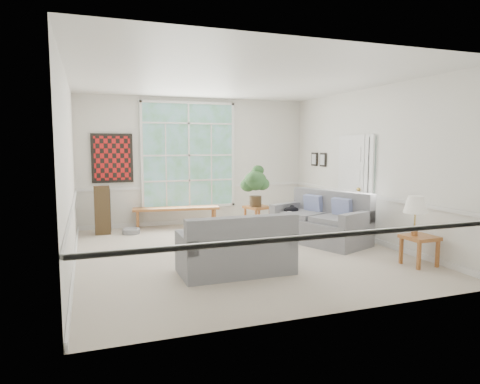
{
  "coord_description": "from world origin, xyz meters",
  "views": [
    {
      "loc": [
        -2.49,
        -7.02,
        1.9
      ],
      "look_at": [
        0.1,
        0.2,
        1.05
      ],
      "focal_mm": 32.0,
      "sensor_mm": 36.0,
      "label": 1
    }
  ],
  "objects_px": {
    "loveseat_front": "(235,243)",
    "side_table": "(419,251)",
    "loveseat_right": "(320,217)",
    "end_table": "(258,217)",
    "coffee_table": "(228,238)"
  },
  "relations": [
    {
      "from": "loveseat_front",
      "to": "side_table",
      "type": "relative_size",
      "value": 3.46
    },
    {
      "from": "loveseat_right",
      "to": "end_table",
      "type": "xyz_separation_m",
      "value": [
        -0.6,
        1.76,
        -0.24
      ]
    },
    {
      "from": "loveseat_front",
      "to": "end_table",
      "type": "xyz_separation_m",
      "value": [
        1.6,
        3.07,
        -0.19
      ]
    },
    {
      "from": "loveseat_front",
      "to": "coffee_table",
      "type": "xyz_separation_m",
      "value": [
        0.31,
        1.32,
        -0.23
      ]
    },
    {
      "from": "loveseat_right",
      "to": "coffee_table",
      "type": "relative_size",
      "value": 1.57
    },
    {
      "from": "loveseat_right",
      "to": "end_table",
      "type": "distance_m",
      "value": 1.87
    },
    {
      "from": "coffee_table",
      "to": "end_table",
      "type": "bearing_deg",
      "value": 42.02
    },
    {
      "from": "loveseat_right",
      "to": "loveseat_front",
      "type": "height_order",
      "value": "loveseat_right"
    },
    {
      "from": "loveseat_front",
      "to": "side_table",
      "type": "bearing_deg",
      "value": -12.53
    },
    {
      "from": "loveseat_right",
      "to": "side_table",
      "type": "bearing_deg",
      "value": -93.12
    },
    {
      "from": "loveseat_right",
      "to": "side_table",
      "type": "xyz_separation_m",
      "value": [
        0.65,
        -1.95,
        -0.26
      ]
    },
    {
      "from": "end_table",
      "to": "coffee_table",
      "type": "bearing_deg",
      "value": -126.24
    },
    {
      "from": "end_table",
      "to": "side_table",
      "type": "height_order",
      "value": "end_table"
    },
    {
      "from": "loveseat_right",
      "to": "coffee_table",
      "type": "height_order",
      "value": "loveseat_right"
    },
    {
      "from": "loveseat_right",
      "to": "side_table",
      "type": "distance_m",
      "value": 2.07
    }
  ]
}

